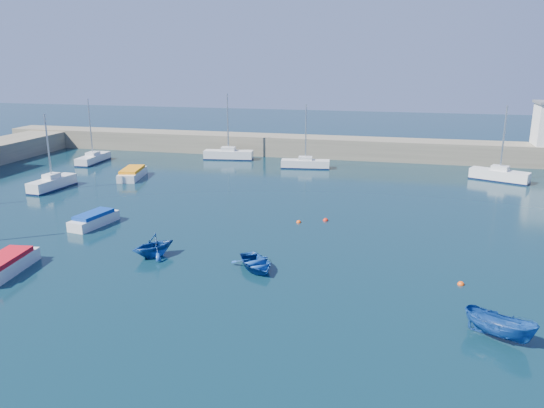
% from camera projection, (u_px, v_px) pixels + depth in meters
% --- Properties ---
extents(ground, '(220.00, 220.00, 0.00)m').
position_uv_depth(ground, '(216.00, 307.00, 28.63)').
color(ground, '#0A242F').
rests_on(ground, ground).
extents(back_wall, '(96.00, 4.50, 2.60)m').
position_uv_depth(back_wall, '(330.00, 147.00, 71.34)').
color(back_wall, '#726B57').
rests_on(back_wall, ground).
extents(sailboat_3, '(2.09, 5.77, 7.63)m').
position_uv_depth(sailboat_3, '(52.00, 183.00, 53.90)').
color(sailboat_3, silver).
rests_on(sailboat_3, ground).
extents(sailboat_4, '(2.05, 6.23, 8.04)m').
position_uv_depth(sailboat_4, '(93.00, 158.00, 67.52)').
color(sailboat_4, silver).
rests_on(sailboat_4, ground).
extents(sailboat_5, '(6.56, 2.59, 8.50)m').
position_uv_depth(sailboat_5, '(229.00, 154.00, 69.73)').
color(sailboat_5, silver).
rests_on(sailboat_5, ground).
extents(sailboat_6, '(5.95, 2.33, 7.67)m').
position_uv_depth(sailboat_6, '(305.00, 164.00, 64.19)').
color(sailboat_6, silver).
rests_on(sailboat_6, ground).
extents(sailboat_7, '(6.22, 4.03, 8.15)m').
position_uv_depth(sailboat_7, '(499.00, 175.00, 57.51)').
color(sailboat_7, silver).
rests_on(sailboat_7, ground).
extents(motorboat_0, '(2.38, 5.21, 1.13)m').
position_uv_depth(motorboat_0, '(5.00, 265.00, 33.03)').
color(motorboat_0, silver).
rests_on(motorboat_0, ground).
extents(motorboat_1, '(2.26, 4.59, 1.08)m').
position_uv_depth(motorboat_1, '(94.00, 219.00, 42.29)').
color(motorboat_1, silver).
rests_on(motorboat_1, ground).
extents(motorboat_2, '(3.02, 5.77, 1.13)m').
position_uv_depth(motorboat_2, '(132.00, 173.00, 58.91)').
color(motorboat_2, silver).
rests_on(motorboat_2, ground).
extents(dinghy_center, '(4.18, 4.44, 0.75)m').
position_uv_depth(dinghy_center, '(256.00, 263.00, 33.64)').
color(dinghy_center, navy).
rests_on(dinghy_center, ground).
extents(dinghy_left, '(3.89, 3.98, 1.60)m').
position_uv_depth(dinghy_left, '(153.00, 245.00, 35.64)').
color(dinghy_left, navy).
rests_on(dinghy_left, ground).
extents(dinghy_right, '(3.65, 2.87, 1.34)m').
position_uv_depth(dinghy_right, '(500.00, 327.00, 25.14)').
color(dinghy_right, navy).
rests_on(dinghy_right, ground).
extents(buoy_1, '(0.45, 0.45, 0.45)m').
position_uv_depth(buoy_1, '(326.00, 221.00, 43.66)').
color(buoy_1, red).
rests_on(buoy_1, ground).
extents(buoy_2, '(0.41, 0.41, 0.41)m').
position_uv_depth(buoy_2, '(461.00, 285.00, 31.39)').
color(buoy_2, '#E5460C').
rests_on(buoy_2, ground).
extents(buoy_3, '(0.41, 0.41, 0.41)m').
position_uv_depth(buoy_3, '(299.00, 223.00, 43.17)').
color(buoy_3, '#E5460C').
rests_on(buoy_3, ground).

